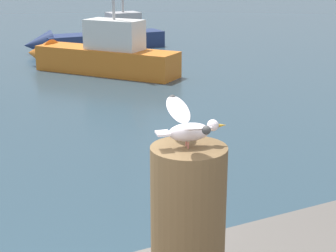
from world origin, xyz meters
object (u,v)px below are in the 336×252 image
Objects in this scene: seagull at (190,126)px; boat_orange at (97,54)px; mooring_post at (188,222)px; boat_navy at (95,38)px.

boat_orange is (3.86, 12.48, -1.76)m from seagull.
boat_navy reaches higher than mooring_post.
seagull is 0.13× the size of boat_navy.
seagull is at bearing -107.20° from boat_orange.
boat_navy is at bearing 71.58° from boat_orange.
boat_navy is at bearing 72.48° from mooring_post.
mooring_post is 17.47m from boat_navy.
seagull is 17.53m from boat_navy.
boat_orange reaches higher than seagull.
mooring_post is 0.18× the size of boat_orange.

